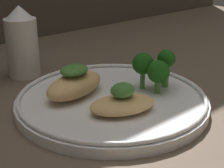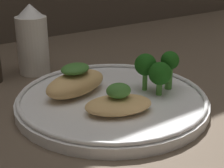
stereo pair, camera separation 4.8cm
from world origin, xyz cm
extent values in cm
cube|color=brown|center=(0.00, 0.00, -0.50)|extent=(180.00, 180.00, 1.00)
cylinder|color=white|center=(0.00, 0.00, 0.70)|extent=(27.46, 27.46, 1.40)
torus|color=white|center=(0.00, 0.00, 1.70)|extent=(26.86, 26.86, 0.60)
ellipsoid|color=tan|center=(-2.09, -4.43, 2.43)|extent=(10.12, 8.03, 2.06)
ellipsoid|color=#3D752D|center=(-2.09, -4.43, 4.43)|extent=(3.91, 3.53, 1.94)
ellipsoid|color=tan|center=(-3.63, 3.96, 3.00)|extent=(11.38, 7.90, 3.20)
ellipsoid|color=#3D752D|center=(-3.63, 3.96, 5.28)|extent=(5.25, 4.62, 1.36)
cylinder|color=#4C8E38|center=(8.79, -2.33, 3.16)|extent=(1.08, 1.08, 3.52)
sphere|color=#195114|center=(8.79, -2.33, 5.88)|extent=(2.75, 2.75, 2.75)
cylinder|color=#4C8E38|center=(5.56, -0.63, 2.82)|extent=(0.74, 0.74, 2.85)
sphere|color=#195114|center=(5.56, -0.63, 5.39)|extent=(3.27, 3.27, 3.27)
cylinder|color=#4C8E38|center=(6.04, -3.26, 2.46)|extent=(0.86, 0.86, 2.13)
sphere|color=#195114|center=(6.04, -3.26, 4.69)|extent=(3.33, 3.33, 3.33)
cylinder|color=white|center=(-3.32, 19.80, 5.09)|extent=(5.50, 5.50, 10.18)
cone|color=white|center=(-3.32, 19.80, 11.30)|extent=(4.67, 4.67, 2.24)
camera|label=1|loc=(-29.64, -33.74, 21.49)|focal=55.00mm
camera|label=2|loc=(-25.84, -36.73, 21.49)|focal=55.00mm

